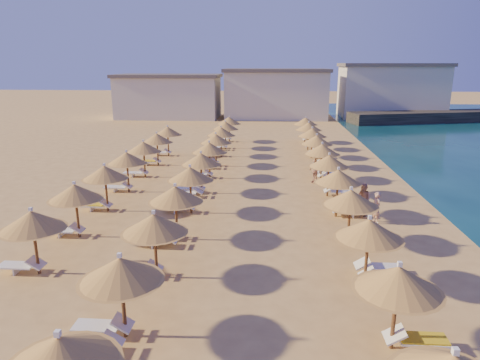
# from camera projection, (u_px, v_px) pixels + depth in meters

# --- Properties ---
(ground) EXTENTS (220.00, 220.00, 0.00)m
(ground) POSITION_uv_depth(u_px,v_px,m) (261.00, 225.00, 22.24)
(ground) COLOR tan
(ground) RESTS_ON ground
(jetty) EXTENTS (30.01, 11.62, 1.50)m
(jetty) POSITION_uv_depth(u_px,v_px,m) (450.00, 116.00, 61.32)
(jetty) COLOR black
(jetty) RESTS_ON ground
(hotel_blocks) EXTENTS (49.47, 11.62, 8.10)m
(hotel_blocks) POSITION_uv_depth(u_px,v_px,m) (287.00, 93.00, 65.12)
(hotel_blocks) COLOR beige
(hotel_blocks) RESTS_ON ground
(parasol_row_east) EXTENTS (2.58, 40.06, 2.79)m
(parasol_row_east) POSITION_uv_depth(u_px,v_px,m) (329.00, 162.00, 26.48)
(parasol_row_east) COLOR brown
(parasol_row_east) RESTS_ON ground
(parasol_row_west) EXTENTS (2.58, 40.06, 2.79)m
(parasol_row_west) POSITION_uv_depth(u_px,v_px,m) (201.00, 160.00, 27.02)
(parasol_row_west) COLOR brown
(parasol_row_west) RESTS_ON ground
(parasol_row_inland) EXTENTS (2.58, 25.07, 2.79)m
(parasol_row_inland) POSITION_uv_depth(u_px,v_px,m) (127.00, 159.00, 27.35)
(parasol_row_inland) COLOR brown
(parasol_row_inland) RESTS_ON ground
(loungers) EXTENTS (16.04, 39.03, 0.66)m
(loungers) POSITION_uv_depth(u_px,v_px,m) (239.00, 189.00, 27.30)
(loungers) COLOR white
(loungers) RESTS_ON ground
(beachgoer_c) EXTENTS (0.92, 1.05, 1.69)m
(beachgoer_c) POSITION_uv_depth(u_px,v_px,m) (315.00, 171.00, 29.83)
(beachgoer_c) COLOR tan
(beachgoer_c) RESTS_ON ground
(beachgoer_b) EXTENTS (1.03, 1.11, 1.84)m
(beachgoer_b) POSITION_uv_depth(u_px,v_px,m) (363.00, 200.00, 23.36)
(beachgoer_b) COLOR tan
(beachgoer_b) RESTS_ON ground
(beachgoer_a) EXTENTS (0.58, 0.71, 1.69)m
(beachgoer_a) POSITION_uv_depth(u_px,v_px,m) (376.00, 208.00, 22.29)
(beachgoer_a) COLOR tan
(beachgoer_a) RESTS_ON ground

